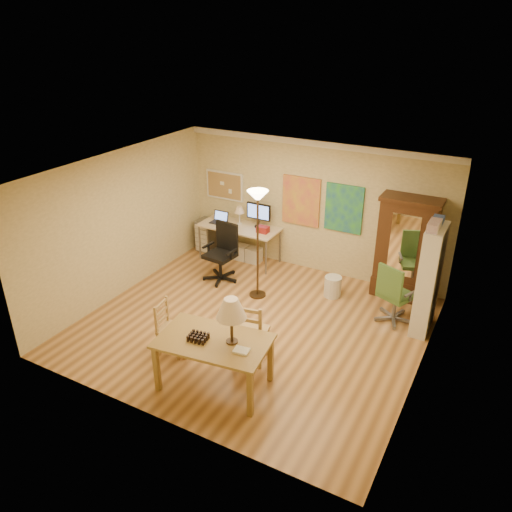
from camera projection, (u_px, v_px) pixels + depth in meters
The scene contains 16 objects.
floor at pixel (252, 326), 8.55m from camera, with size 5.50×5.50×0.00m, color brown.
crown_molding at pixel (315, 143), 9.35m from camera, with size 5.50×0.08×0.12m, color white.
corkboard at pixel (225, 186), 10.74m from camera, with size 0.90×0.04×0.62m, color #AB8850.
art_panel_left at pixel (301, 201), 9.99m from camera, with size 0.80×0.04×1.00m, color yellow.
art_panel_right at pixel (344, 209), 9.60m from camera, with size 0.75×0.04×0.95m, color #225F89.
dining_table at pixel (220, 332), 6.77m from camera, with size 1.65×1.12×1.45m.
ladder_chair_back at pixel (250, 333), 7.50m from camera, with size 0.56×0.54×1.04m.
ladder_chair_left at pixel (171, 329), 7.74m from camera, with size 0.44×0.46×0.87m.
torchiere_lamp at pixel (258, 213), 8.76m from camera, with size 0.38×0.38×2.08m.
computer_desk at pixel (242, 239), 10.68m from camera, with size 1.73×0.76×1.31m.
office_chair_black at pixel (222, 265), 9.95m from camera, with size 0.71×0.71×1.16m.
office_chair_green at pixel (393, 306), 8.56m from camera, with size 0.68×0.68×1.10m.
drawer_cart at pixel (206, 235), 11.21m from camera, with size 0.36×0.43×0.71m.
armoire at pixel (404, 255), 9.12m from camera, with size 1.06×0.50×1.95m.
bookshelf at pixel (429, 280), 8.09m from camera, with size 0.28×0.74×1.85m.
wastebin at pixel (333, 287), 9.38m from camera, with size 0.32×0.32×0.40m, color silver.
Camera 1 is at (3.50, -6.28, 4.78)m, focal length 35.00 mm.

